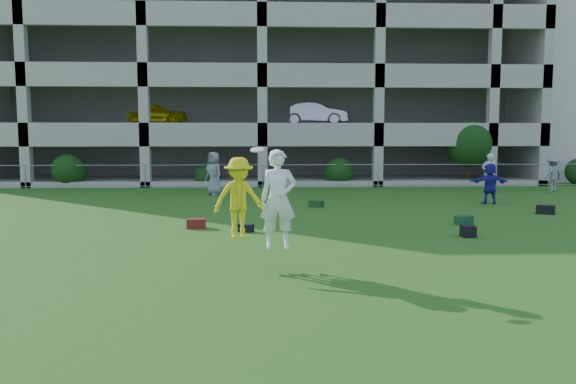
{
  "coord_description": "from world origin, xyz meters",
  "views": [
    {
      "loc": [
        0.09,
        -9.79,
        2.72
      ],
      "look_at": [
        0.63,
        3.0,
        1.4
      ],
      "focal_mm": 35.0,
      "sensor_mm": 36.0,
      "label": 1
    }
  ],
  "objects_px": {
    "bystander_d": "(490,183)",
    "parking_garage": "(263,84)",
    "bystander_c": "(214,174)",
    "bystander_f": "(552,174)",
    "frisbee_contest": "(254,198)",
    "bystander_e": "(489,174)",
    "crate_d": "(468,231)"
  },
  "relations": [
    {
      "from": "bystander_d",
      "to": "parking_garage",
      "type": "height_order",
      "value": "parking_garage"
    },
    {
      "from": "bystander_c",
      "to": "bystander_f",
      "type": "bearing_deg",
      "value": 47.85
    },
    {
      "from": "bystander_d",
      "to": "frisbee_contest",
      "type": "bearing_deg",
      "value": 50.32
    },
    {
      "from": "bystander_f",
      "to": "bystander_e",
      "type": "bearing_deg",
      "value": -8.08
    },
    {
      "from": "bystander_d",
      "to": "crate_d",
      "type": "relative_size",
      "value": 4.59
    },
    {
      "from": "frisbee_contest",
      "to": "bystander_c",
      "type": "bearing_deg",
      "value": 98.5
    },
    {
      "from": "bystander_f",
      "to": "crate_d",
      "type": "relative_size",
      "value": 4.77
    },
    {
      "from": "bystander_c",
      "to": "crate_d",
      "type": "distance_m",
      "value": 13.11
    },
    {
      "from": "bystander_f",
      "to": "crate_d",
      "type": "distance_m",
      "value": 14.15
    },
    {
      "from": "bystander_d",
      "to": "parking_garage",
      "type": "bearing_deg",
      "value": -58.85
    },
    {
      "from": "bystander_e",
      "to": "bystander_f",
      "type": "distance_m",
      "value": 3.58
    },
    {
      "from": "crate_d",
      "to": "frisbee_contest",
      "type": "bearing_deg",
      "value": -150.74
    },
    {
      "from": "bystander_d",
      "to": "bystander_e",
      "type": "bearing_deg",
      "value": -109.75
    },
    {
      "from": "bystander_e",
      "to": "crate_d",
      "type": "relative_size",
      "value": 5.31
    },
    {
      "from": "crate_d",
      "to": "frisbee_contest",
      "type": "distance_m",
      "value": 6.57
    },
    {
      "from": "bystander_f",
      "to": "parking_garage",
      "type": "relative_size",
      "value": 0.06
    },
    {
      "from": "bystander_c",
      "to": "bystander_d",
      "type": "xyz_separation_m",
      "value": [
        11.08,
        -3.6,
        -0.17
      ]
    },
    {
      "from": "bystander_e",
      "to": "parking_garage",
      "type": "relative_size",
      "value": 0.06
    },
    {
      "from": "bystander_c",
      "to": "bystander_e",
      "type": "distance_m",
      "value": 12.48
    },
    {
      "from": "bystander_d",
      "to": "crate_d",
      "type": "height_order",
      "value": "bystander_d"
    },
    {
      "from": "bystander_e",
      "to": "frisbee_contest",
      "type": "height_order",
      "value": "frisbee_contest"
    },
    {
      "from": "bystander_e",
      "to": "parking_garage",
      "type": "distance_m",
      "value": 16.97
    },
    {
      "from": "frisbee_contest",
      "to": "crate_d",
      "type": "bearing_deg",
      "value": 29.26
    },
    {
      "from": "parking_garage",
      "to": "bystander_c",
      "type": "bearing_deg",
      "value": -99.93
    },
    {
      "from": "bystander_c",
      "to": "parking_garage",
      "type": "bearing_deg",
      "value": 124.76
    },
    {
      "from": "bystander_e",
      "to": "frisbee_contest",
      "type": "xyz_separation_m",
      "value": [
        -10.43,
        -13.65,
        0.49
      ]
    },
    {
      "from": "crate_d",
      "to": "bystander_e",
      "type": "bearing_deg",
      "value": 65.4
    },
    {
      "from": "bystander_d",
      "to": "bystander_e",
      "type": "height_order",
      "value": "bystander_e"
    },
    {
      "from": "bystander_e",
      "to": "frisbee_contest",
      "type": "relative_size",
      "value": 0.9
    },
    {
      "from": "bystander_c",
      "to": "crate_d",
      "type": "bearing_deg",
      "value": -9.39
    },
    {
      "from": "bystander_d",
      "to": "bystander_f",
      "type": "relative_size",
      "value": 0.96
    },
    {
      "from": "bystander_e",
      "to": "crate_d",
      "type": "distance_m",
      "value": 11.58
    }
  ]
}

